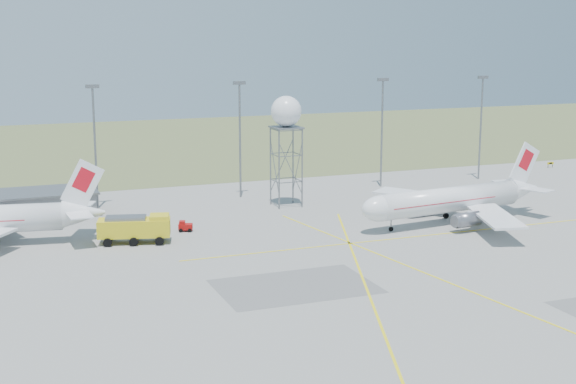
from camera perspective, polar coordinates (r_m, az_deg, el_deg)
name	(u,v)px	position (r m, az deg, el deg)	size (l,w,h in m)	color
ground	(521,306)	(90.14, 16.21, -7.76)	(400.00, 400.00, 0.00)	#A5A49F
grass_strip	(190,142)	(215.64, -6.96, 3.52)	(400.00, 120.00, 0.03)	#576A3A
building_grey	(36,203)	(133.98, -17.50, -0.78)	(19.00, 10.00, 3.90)	gray
mast_a	(95,136)	(135.28, -13.59, 3.88)	(2.20, 0.50, 20.50)	slate
mast_b	(240,130)	(140.81, -3.44, 4.45)	(2.20, 0.50, 20.50)	slate
mast_c	(382,123)	(151.72, 6.70, 4.88)	(2.20, 0.50, 20.50)	slate
mast_d	(481,119)	(163.18, 13.57, 5.09)	(2.20, 0.50, 20.50)	slate
taxi_sign_near	(524,165)	(178.60, 16.43, 1.83)	(1.60, 0.17, 1.20)	black
taxi_sign_far	(550,163)	(182.94, 18.16, 1.94)	(1.60, 0.17, 1.20)	black
airliner_main	(451,200)	(125.04, 11.53, -0.57)	(34.14, 32.97, 11.63)	white
radar_tower	(286,145)	(133.56, -0.13, 3.38)	(5.12, 5.12, 18.53)	slate
fire_truck	(136,230)	(113.13, -10.74, -2.65)	(10.36, 5.94, 3.94)	gold
baggage_tug	(185,227)	(118.92, -7.32, -2.51)	(2.34, 2.14, 1.57)	#A10C0B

